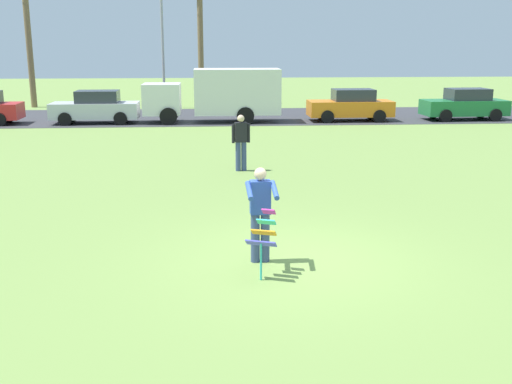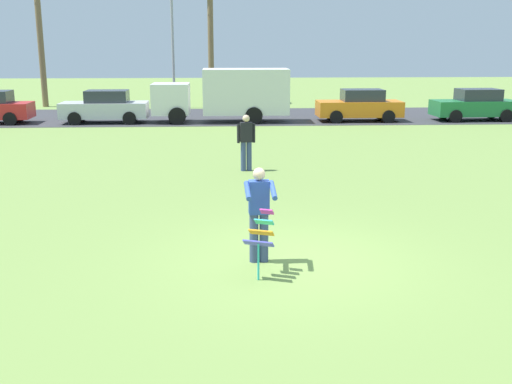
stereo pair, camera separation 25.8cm
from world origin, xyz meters
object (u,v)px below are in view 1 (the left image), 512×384
object	(u,v)px
parked_truck_white_box	(220,94)
parked_car_orange	(351,106)
person_kite_flyer	(260,211)
parked_car_silver	(96,108)
kite_held	(264,234)
parked_car_green	(465,105)
person_walker_near	(241,141)
streetlight_pole	(163,40)

from	to	relation	value
parked_truck_white_box	parked_car_orange	world-z (taller)	parked_truck_white_box
person_kite_flyer	parked_car_silver	distance (m)	21.05
kite_held	parked_car_orange	size ratio (longest dim) A/B	0.26
person_kite_flyer	kite_held	bearing A→B (deg)	-90.24
kite_held	parked_car_silver	size ratio (longest dim) A/B	0.26
parked_car_silver	parked_truck_white_box	bearing A→B (deg)	-0.00
person_kite_flyer	parked_car_green	bearing A→B (deg)	58.74
person_walker_near	parked_truck_white_box	bearing A→B (deg)	91.92
parked_car_silver	parked_car_orange	size ratio (longest dim) A/B	1.00
person_walker_near	parked_car_orange	bearing A→B (deg)	62.72
kite_held	parked_car_green	xyz separation A→B (m)	(12.17, 20.75, 0.03)
streetlight_pole	person_kite_flyer	bearing A→B (deg)	-82.49
parked_car_silver	streetlight_pole	world-z (taller)	streetlight_pole
person_kite_flyer	streetlight_pole	xyz separation A→B (m)	(-3.60, 27.28, 3.05)
person_kite_flyer	parked_truck_white_box	world-z (taller)	parked_truck_white_box
parked_car_orange	person_walker_near	size ratio (longest dim) A/B	2.43
streetlight_pole	person_walker_near	distance (m)	19.77
parked_car_silver	parked_truck_white_box	world-z (taller)	parked_truck_white_box
parked_car_green	person_walker_near	distance (m)	17.00
person_kite_flyer	person_walker_near	distance (m)	8.09
kite_held	parked_truck_white_box	bearing A→B (deg)	90.90
kite_held	parked_truck_white_box	size ratio (longest dim) A/B	0.17
parked_car_orange	person_walker_near	xyz separation A→B (m)	(-6.16, -11.95, 0.16)
parked_car_silver	parked_truck_white_box	distance (m)	6.14
parked_car_orange	streetlight_pole	bearing A→B (deg)	143.61
parked_truck_white_box	parked_car_green	distance (m)	12.51
person_kite_flyer	parked_truck_white_box	size ratio (longest dim) A/B	0.26
person_kite_flyer	parked_car_orange	world-z (taller)	person_kite_flyer
parked_car_green	person_kite_flyer	bearing A→B (deg)	-121.26
person_walker_near	kite_held	bearing A→B (deg)	-90.48
parked_car_silver	streetlight_pole	size ratio (longest dim) A/B	0.60
parked_car_orange	parked_car_green	xyz separation A→B (m)	(5.93, 0.00, 0.00)
parked_car_green	parked_truck_white_box	bearing A→B (deg)	-180.00
kite_held	person_walker_near	world-z (taller)	person_walker_near
parked_truck_white_box	person_walker_near	bearing A→B (deg)	-88.08
person_kite_flyer	kite_held	world-z (taller)	person_kite_flyer
streetlight_pole	person_walker_near	bearing A→B (deg)	-79.18
person_kite_flyer	parked_truck_white_box	bearing A→B (deg)	90.94
person_kite_flyer	parked_car_silver	world-z (taller)	person_kite_flyer
parked_truck_white_box	streetlight_pole	size ratio (longest dim) A/B	0.96
person_kite_flyer	streetlight_pole	bearing A→B (deg)	97.51
parked_car_green	streetlight_pole	bearing A→B (deg)	155.32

